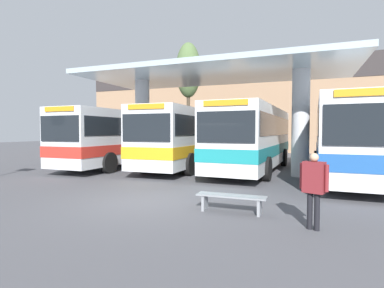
% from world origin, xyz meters
% --- Properties ---
extents(ground_plane, '(100.00, 100.00, 0.00)m').
position_xyz_m(ground_plane, '(0.00, 0.00, 0.00)').
color(ground_plane, '#4C4C51').
extents(townhouse_backdrop, '(40.00, 0.58, 9.27)m').
position_xyz_m(townhouse_backdrop, '(0.00, 23.04, 5.40)').
color(townhouse_backdrop, '#9E7A5B').
rests_on(townhouse_backdrop, ground_plane).
extents(station_canopy, '(13.50, 6.30, 5.26)m').
position_xyz_m(station_canopy, '(0.00, 7.06, 4.50)').
color(station_canopy, silver).
rests_on(station_canopy, ground_plane).
extents(transit_bus_left_bay, '(2.82, 10.54, 3.30)m').
position_xyz_m(transit_bus_left_bay, '(-6.03, 7.99, 1.85)').
color(transit_bus_left_bay, silver).
rests_on(transit_bus_left_bay, ground_plane).
extents(transit_bus_center_bay, '(2.87, 10.74, 3.34)m').
position_xyz_m(transit_bus_center_bay, '(-2.00, 8.71, 1.87)').
color(transit_bus_center_bay, silver).
rests_on(transit_bus_center_bay, ground_plane).
extents(transit_bus_right_bay, '(3.12, 10.60, 3.36)m').
position_xyz_m(transit_bus_right_bay, '(1.85, 8.42, 1.88)').
color(transit_bus_right_bay, white).
rests_on(transit_bus_right_bay, ground_plane).
extents(transit_bus_far_right_bay, '(3.00, 10.75, 3.40)m').
position_xyz_m(transit_bus_far_right_bay, '(6.27, 7.22, 1.89)').
color(transit_bus_far_right_bay, silver).
rests_on(transit_bus_far_right_bay, ground_plane).
extents(waiting_bench_near_pillar, '(1.83, 0.44, 0.46)m').
position_xyz_m(waiting_bench_near_pillar, '(2.69, -0.25, 0.35)').
color(waiting_bench_near_pillar, gray).
rests_on(waiting_bench_near_pillar, ground_plane).
extents(pedestrian_waiting, '(0.61, 0.38, 1.67)m').
position_xyz_m(pedestrian_waiting, '(4.68, -0.97, 1.02)').
color(pedestrian_waiting, black).
rests_on(pedestrian_waiting, ground_plane).
extents(poplar_tree_behind_left, '(2.08, 2.08, 9.53)m').
position_xyz_m(poplar_tree_behind_left, '(-4.80, 15.55, 7.14)').
color(poplar_tree_behind_left, '#473A2B').
rests_on(poplar_tree_behind_left, ground_plane).
extents(parked_car_street, '(4.56, 2.09, 2.14)m').
position_xyz_m(parked_car_street, '(-8.19, 18.70, 1.03)').
color(parked_car_street, silver).
rests_on(parked_car_street, ground_plane).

